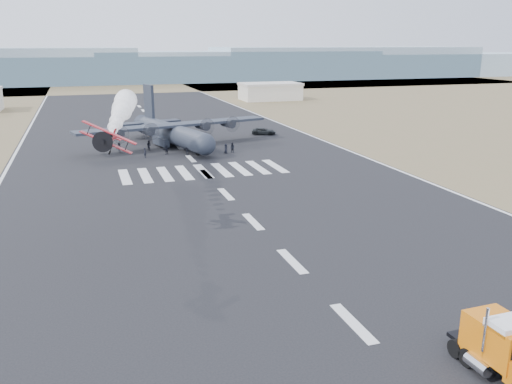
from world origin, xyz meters
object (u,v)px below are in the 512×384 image
crew_c (119,147)px  crew_f (167,150)px  hangar_right (270,91)px  crew_a (209,145)px  semi_truck (508,350)px  crew_d (187,150)px  crew_g (145,153)px  support_vehicle (264,131)px  crew_h (149,145)px  transport_aircraft (171,131)px  crew_e (226,149)px  aerobatic_biplane (108,139)px  crew_b (232,148)px

crew_c → crew_f: 9.30m
hangar_right → crew_a: size_ratio=12.98×
semi_truck → crew_f: size_ratio=5.14×
crew_d → crew_g: crew_d is taller
support_vehicle → crew_h: crew_h is taller
hangar_right → crew_c: bearing=-125.6°
hangar_right → transport_aircraft: bearing=-121.6°
support_vehicle → crew_f: 28.03m
support_vehicle → crew_a: size_ratio=3.35×
crew_f → crew_g: size_ratio=0.95×
support_vehicle → crew_g: (-27.61, -17.01, 0.16)m
crew_e → crew_f: bearing=66.9°
semi_truck → crew_e: (1.49, 71.47, -1.05)m
hangar_right → crew_g: hangar_right is taller
crew_h → crew_d: bearing=-176.8°
transport_aircraft → aerobatic_biplane: bearing=-120.5°
transport_aircraft → crew_f: transport_aircraft is taller
crew_c → crew_h: bearing=-169.6°
crew_f → crew_g: (-4.02, -1.86, 0.04)m
support_vehicle → crew_d: (-20.24, -17.24, 0.18)m
transport_aircraft → hangar_right: bearing=43.5°
transport_aircraft → crew_e: size_ratio=21.87×
crew_b → crew_d: (-8.35, 0.08, -0.01)m
crew_h → crew_a: bearing=-140.1°
hangar_right → transport_aircraft: (-47.22, -76.74, -0.15)m
crew_f → crew_c: bearing=-60.8°
support_vehicle → crew_g: crew_g is taller
transport_aircraft → crew_e: transport_aircraft is taller
crew_c → semi_truck: bearing=112.1°
crew_f → aerobatic_biplane: bearing=44.6°
crew_c → crew_g: bearing=130.5°
transport_aircraft → crew_f: 8.68m
hangar_right → crew_f: bearing=-120.2°
semi_truck → aerobatic_biplane: aerobatic_biplane is taller
crew_e → aerobatic_biplane: bearing=140.0°
crew_c → aerobatic_biplane: bearing=95.3°
crew_f → crew_g: 4.43m
hangar_right → crew_h: 95.44m
aerobatic_biplane → support_vehicle: size_ratio=0.97×
crew_a → hangar_right: bearing=102.3°
hangar_right → crew_e: hangar_right is taller
crew_d → crew_f: bearing=-179.9°
support_vehicle → crew_b: size_ratio=2.87×
crew_b → crew_c: 20.87m
hangar_right → crew_b: 94.91m
hangar_right → crew_g: bearing=-121.6°
crew_c → crew_d: size_ratio=0.93×
semi_truck → crew_f: (-8.92, 73.80, -1.07)m
hangar_right → crew_h: (-51.94, -80.04, -2.08)m
crew_d → crew_h: crew_h is taller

